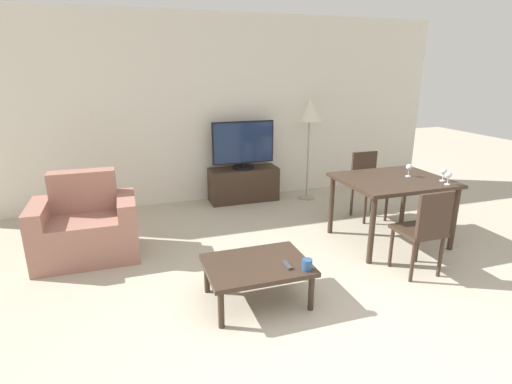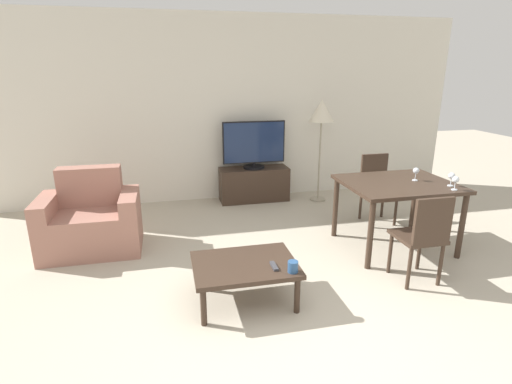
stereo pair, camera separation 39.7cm
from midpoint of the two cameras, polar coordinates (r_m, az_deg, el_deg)
name	(u,v)px [view 1 (the left image)]	position (r m, az deg, el deg)	size (l,w,h in m)	color
ground_plane	(337,351)	(3.11, 7.74, -21.73)	(18.00, 18.00, 0.00)	#B2A893
wall_back	(216,110)	(6.05, -7.72, 11.47)	(7.21, 0.06, 2.70)	silver
armchair	(86,228)	(4.69, -25.36, -4.72)	(1.04, 0.69, 0.90)	#9E6B5B
tv_stand	(244,184)	(6.07, -3.66, 1.07)	(1.03, 0.39, 0.51)	#38281E
tv	(243,145)	(5.93, -3.77, 6.68)	(0.93, 0.32, 0.70)	black
coffee_table	(257,267)	(3.47, -3.20, -10.78)	(0.88, 0.66, 0.36)	#38281E
dining_table	(392,186)	(4.70, 16.66, 0.76)	(1.17, 0.97, 0.76)	#38281E
dining_chair_near	(424,228)	(4.05, 20.35, -4.88)	(0.40, 0.40, 0.88)	#38281E
dining_chair_far	(367,181)	(5.49, 13.65, 1.47)	(0.40, 0.40, 0.88)	#38281E
floor_lamp	(310,114)	(5.98, 5.77, 11.06)	(0.37, 0.37, 1.52)	gray
remote_primary	(287,265)	(3.39, 1.10, -10.46)	(0.04, 0.15, 0.02)	#38383D
cup_white_near	(307,265)	(3.32, 3.87, -10.40)	(0.09, 0.09, 0.10)	navy
wine_glass_left	(409,168)	(4.79, 18.84, 3.25)	(0.07, 0.07, 0.15)	silver
wine_glass_center	(449,175)	(4.60, 23.63, 2.15)	(0.07, 0.07, 0.15)	silver
wine_glass_right	(444,172)	(4.74, 23.10, 2.62)	(0.07, 0.07, 0.15)	silver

